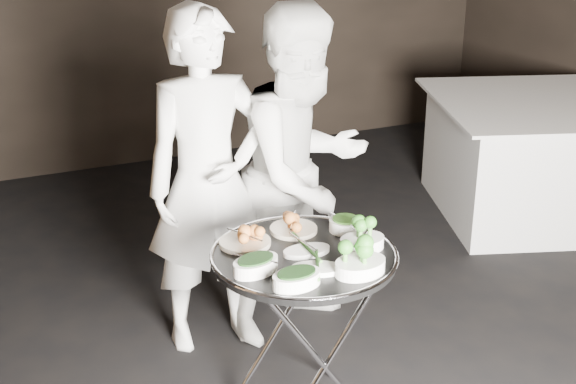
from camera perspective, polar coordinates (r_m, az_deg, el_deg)
name	(u,v)px	position (r m, az deg, el deg)	size (l,w,h in m)	color
tray_stand	(303,331)	(3.23, 1.10, -9.82)	(0.50, 0.42, 0.73)	silver
serving_tray	(304,256)	(3.06, 1.15, -4.57)	(0.72, 0.72, 0.04)	black
potato_plate_a	(245,237)	(3.12, -3.09, -3.21)	(0.21, 0.21, 0.07)	beige
potato_plate_b	(294,224)	(3.23, 0.39, -2.32)	(0.20, 0.20, 0.07)	beige
greens_bowl	(345,223)	(3.24, 4.08, -2.20)	(0.13, 0.13, 0.08)	white
asparagus_plate_a	(307,249)	(3.06, 1.33, -4.09)	(0.19, 0.11, 0.04)	white
asparagus_plate_b	(317,267)	(2.93, 2.09, -5.35)	(0.21, 0.17, 0.04)	white
spinach_bowl_a	(256,263)	(2.91, -2.31, -5.08)	(0.21, 0.17, 0.08)	white
spinach_bowl_b	(297,277)	(2.82, 0.61, -6.05)	(0.20, 0.14, 0.08)	white
broccoli_bowl_a	(362,240)	(3.10, 5.29, -3.45)	(0.19, 0.14, 0.08)	white
broccoli_bowl_b	(360,264)	(2.91, 5.16, -5.09)	(0.22, 0.17, 0.08)	white
serving_utensils	(301,235)	(3.10, 0.90, -3.07)	(0.57, 0.41, 0.01)	silver
waiter_left	(208,183)	(3.63, -5.70, 0.67)	(0.58, 0.38, 1.60)	white
waiter_right	(304,173)	(3.74, 1.16, 1.35)	(0.77, 0.60, 1.59)	white
dining_table	(537,158)	(5.43, 17.29, 2.35)	(1.33, 1.33, 0.76)	white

